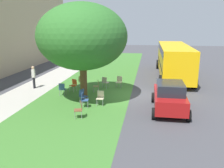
# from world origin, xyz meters

# --- Properties ---
(ground) EXTENTS (80.00, 80.00, 0.00)m
(ground) POSITION_xyz_m (0.00, 0.00, 0.00)
(ground) COLOR #424247
(grass_verge) EXTENTS (48.00, 6.00, 0.01)m
(grass_verge) POSITION_xyz_m (0.00, 3.20, 0.00)
(grass_verge) COLOR #3D752D
(grass_verge) RESTS_ON ground
(sidewalk_strip) EXTENTS (48.00, 2.80, 0.01)m
(sidewalk_strip) POSITION_xyz_m (0.00, 7.60, 0.00)
(sidewalk_strip) COLOR #ADA89E
(sidewalk_strip) RESTS_ON ground
(street_tree) EXTENTS (5.51, 5.51, 6.03)m
(street_tree) POSITION_xyz_m (-1.36, 3.12, 3.98)
(street_tree) COLOR brown
(street_tree) RESTS_ON ground
(chair_0) EXTENTS (0.56, 0.57, 0.88)m
(chair_0) POSITION_xyz_m (-2.13, 2.97, 0.52)
(chair_0) COLOR #335184
(chair_0) RESTS_ON ground
(chair_1) EXTENTS (0.54, 0.53, 0.88)m
(chair_1) POSITION_xyz_m (0.37, 4.36, 0.52)
(chair_1) COLOR #C64C1E
(chair_1) RESTS_ON ground
(chair_2) EXTENTS (0.43, 0.43, 0.88)m
(chair_2) POSITION_xyz_m (-2.32, 1.84, 0.52)
(chair_2) COLOR beige
(chair_2) RESTS_ON ground
(chair_3) EXTENTS (0.47, 0.47, 0.88)m
(chair_3) POSITION_xyz_m (1.86, 1.24, 0.52)
(chair_3) COLOR beige
(chair_3) RESTS_ON ground
(chair_4) EXTENTS (0.43, 0.43, 0.88)m
(chair_4) POSITION_xyz_m (-0.82, 4.78, 0.52)
(chair_4) COLOR #335184
(chair_4) RESTS_ON ground
(chair_5) EXTENTS (0.58, 0.58, 0.88)m
(chair_5) POSITION_xyz_m (1.54, 4.11, 0.52)
(chair_5) COLOR olive
(chair_5) RESTS_ON ground
(chair_6) EXTENTS (0.54, 0.53, 0.88)m
(chair_6) POSITION_xyz_m (1.52, 2.27, 0.52)
(chair_6) COLOR #ADA393
(chair_6) RESTS_ON ground
(chair_7) EXTENTS (0.52, 0.52, 0.88)m
(chair_7) POSITION_xyz_m (-4.46, 2.50, 0.52)
(chair_7) COLOR brown
(chair_7) RESTS_ON ground
(chair_8) EXTENTS (0.48, 0.48, 0.88)m
(chair_8) POSITION_xyz_m (-2.83, 2.73, 0.52)
(chair_8) COLOR #335184
(chair_8) RESTS_ON ground
(chair_9) EXTENTS (0.52, 0.52, 0.88)m
(chair_9) POSITION_xyz_m (0.37, 2.64, 0.52)
(chair_9) COLOR olive
(chair_9) RESTS_ON ground
(parked_car) EXTENTS (3.70, 1.92, 1.65)m
(parked_car) POSITION_xyz_m (-2.65, -2.15, 0.84)
(parked_car) COLOR maroon
(parked_car) RESTS_ON ground
(school_bus) EXTENTS (10.40, 2.80, 2.88)m
(school_bus) POSITION_xyz_m (6.49, -3.16, 1.76)
(school_bus) COLOR yellow
(school_bus) RESTS_ON ground
(pedestrian_1) EXTENTS (0.40, 0.28, 1.69)m
(pedestrian_1) POSITION_xyz_m (0.75, 7.59, 0.93)
(pedestrian_1) COLOR black
(pedestrian_1) RESTS_ON ground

